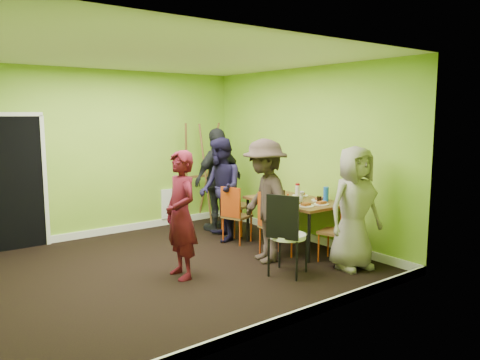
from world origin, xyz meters
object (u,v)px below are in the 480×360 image
object	(u,v)px
dining_table	(295,203)
blue_bottle	(326,194)
chair_bentwood	(286,231)
chair_back_end	(227,188)
thermos	(297,193)
chair_left_far	(234,212)
person_back_end	(219,180)
chair_left_near	(271,221)
person_standing	(181,215)
chair_front_end	(340,227)
person_left_near	(265,201)
easel	(200,174)
person_front_end	(354,208)
orange_bottle	(288,196)
person_left_far	(220,189)

from	to	relation	value
dining_table	blue_bottle	distance (m)	0.50
chair_bentwood	chair_back_end	bearing A→B (deg)	135.73
thermos	blue_bottle	distance (m)	0.43
chair_left_far	person_back_end	world-z (taller)	person_back_end
chair_left_near	person_back_end	bearing A→B (deg)	178.56
person_standing	chair_front_end	bearing A→B (deg)	72.61
chair_front_end	chair_bentwood	distance (m)	0.98
chair_left_near	person_left_near	distance (m)	0.39
easel	person_back_end	size ratio (longest dim) A/B	1.05
dining_table	person_front_end	distance (m)	1.22
chair_bentwood	orange_bottle	distance (m)	1.44
person_back_end	person_front_end	bearing A→B (deg)	85.29
chair_bentwood	blue_bottle	distance (m)	1.43
chair_bentwood	blue_bottle	world-z (taller)	chair_bentwood
thermos	person_back_end	xyz separation A→B (m)	(-0.34, 1.65, 0.05)
dining_table	chair_front_end	xyz separation A→B (m)	(-0.04, -0.93, -0.18)
chair_left_near	thermos	distance (m)	0.75
dining_table	blue_bottle	xyz separation A→B (m)	(0.29, -0.37, 0.16)
dining_table	person_standing	bearing A→B (deg)	-176.69
easel	orange_bottle	xyz separation A→B (m)	(0.25, -2.15, -0.16)
orange_bottle	person_left_far	xyz separation A→B (m)	(-0.65, 0.92, 0.06)
orange_bottle	person_standing	bearing A→B (deg)	-173.03
dining_table	person_front_end	bearing A→B (deg)	-93.79
chair_back_end	easel	distance (m)	0.90
person_left_far	person_front_end	distance (m)	2.34
dining_table	person_back_end	size ratio (longest dim) A/B	0.82
chair_left_near	chair_front_end	distance (m)	0.96
easel	chair_left_near	bearing A→B (deg)	-98.16
chair_left_near	person_front_end	distance (m)	1.21
person_standing	person_back_end	bearing A→B (deg)	138.62
chair_front_end	chair_left_near	bearing A→B (deg)	111.11
orange_bottle	chair_front_end	bearing A→B (deg)	-90.38
person_left_far	person_front_end	xyz separation A→B (m)	(0.60, -2.26, -0.02)
orange_bottle	thermos	bearing A→B (deg)	-71.38
easel	person_standing	xyz separation A→B (m)	(-1.81, -2.41, -0.13)
dining_table	person_left_far	size ratio (longest dim) A/B	0.89
chair_bentwood	easel	world-z (taller)	easel
dining_table	chair_left_near	xyz separation A→B (m)	(-0.64, -0.18, -0.16)
chair_left_far	person_left_near	xyz separation A→B (m)	(-0.20, -0.99, 0.34)
easel	person_left_near	bearing A→B (deg)	-102.06
thermos	person_left_near	distance (m)	0.88
chair_front_end	orange_bottle	bearing A→B (deg)	72.25
chair_front_end	person_left_near	world-z (taller)	person_left_near
person_standing	chair_back_end	bearing A→B (deg)	134.16
chair_bentwood	person_front_end	bearing A→B (deg)	44.97
chair_back_end	person_left_near	distance (m)	1.73
easel	person_front_end	world-z (taller)	easel
person_left_far	thermos	bearing A→B (deg)	53.60
orange_bottle	easel	bearing A→B (deg)	96.72
person_standing	person_back_end	size ratio (longest dim) A/B	0.89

